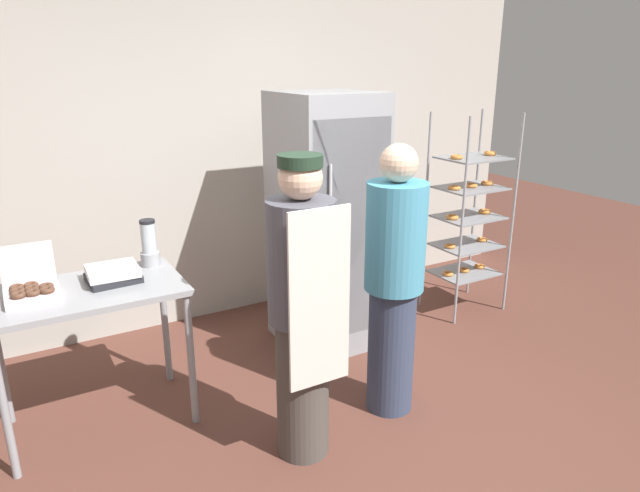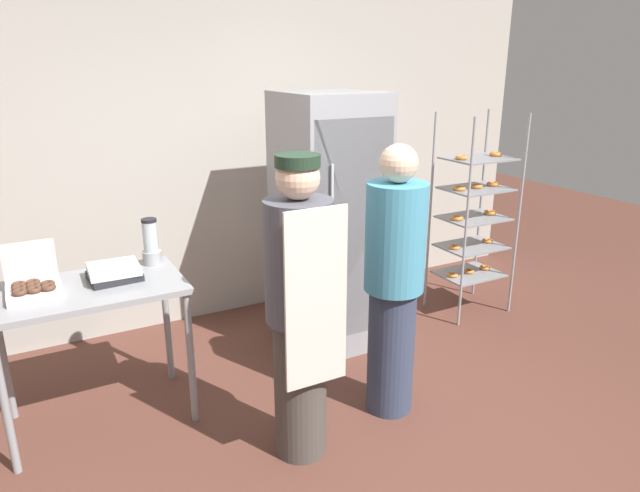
{
  "view_description": "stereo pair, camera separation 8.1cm",
  "coord_description": "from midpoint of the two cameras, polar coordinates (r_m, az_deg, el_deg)",
  "views": [
    {
      "loc": [
        -1.55,
        -2.12,
        2.14
      ],
      "look_at": [
        0.09,
        0.73,
        1.07
      ],
      "focal_mm": 32.0,
      "sensor_mm": 36.0,
      "label": 1
    },
    {
      "loc": [
        -1.48,
        -2.16,
        2.14
      ],
      "look_at": [
        0.09,
        0.73,
        1.07
      ],
      "focal_mm": 32.0,
      "sensor_mm": 36.0,
      "label": 2
    }
  ],
  "objects": [
    {
      "name": "refrigerator",
      "position": [
        4.31,
        0.08,
        2.27
      ],
      "size": [
        0.68,
        0.75,
        1.93
      ],
      "color": "gray",
      "rests_on": "ground_plane"
    },
    {
      "name": "back_wall",
      "position": [
        4.85,
        -11.74,
        10.26
      ],
      "size": [
        6.4,
        0.12,
        3.02
      ],
      "primitive_type": "cube",
      "color": "#ADA89E",
      "rests_on": "ground_plane"
    },
    {
      "name": "baking_rack",
      "position": [
        5.09,
        14.19,
        2.94
      ],
      "size": [
        0.61,
        0.48,
        1.74
      ],
      "color": "#93969B",
      "rests_on": "ground_plane"
    },
    {
      "name": "blender_pitcher",
      "position": [
        3.77,
        -17.3,
        0.06
      ],
      "size": [
        0.12,
        0.12,
        0.3
      ],
      "color": "#99999E",
      "rests_on": "prep_counter"
    },
    {
      "name": "prep_counter",
      "position": [
        3.6,
        -22.77,
        -5.59
      ],
      "size": [
        1.07,
        0.65,
        0.89
      ],
      "color": "gray",
      "rests_on": "ground_plane"
    },
    {
      "name": "donut_box",
      "position": [
        3.52,
        -27.47,
        -3.99
      ],
      "size": [
        0.28,
        0.25,
        0.29
      ],
      "color": "silver",
      "rests_on": "prep_counter"
    },
    {
      "name": "ground_plane",
      "position": [
        3.39,
        4.36,
        -21.18
      ],
      "size": [
        14.0,
        14.0,
        0.0
      ],
      "primitive_type": "plane",
      "color": "brown"
    },
    {
      "name": "person_customer",
      "position": [
        3.47,
        6.73,
        -3.55
      ],
      "size": [
        0.36,
        0.36,
        1.7
      ],
      "color": "#333D56",
      "rests_on": "ground_plane"
    },
    {
      "name": "binder_stack",
      "position": [
        3.6,
        -20.61,
        -2.64
      ],
      "size": [
        0.3,
        0.27,
        0.09
      ],
      "color": "#232328",
      "rests_on": "prep_counter"
    },
    {
      "name": "person_baker",
      "position": [
        3.04,
        -2.56,
        -6.3
      ],
      "size": [
        0.36,
        0.38,
        1.7
      ],
      "color": "#47423D",
      "rests_on": "ground_plane"
    }
  ]
}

